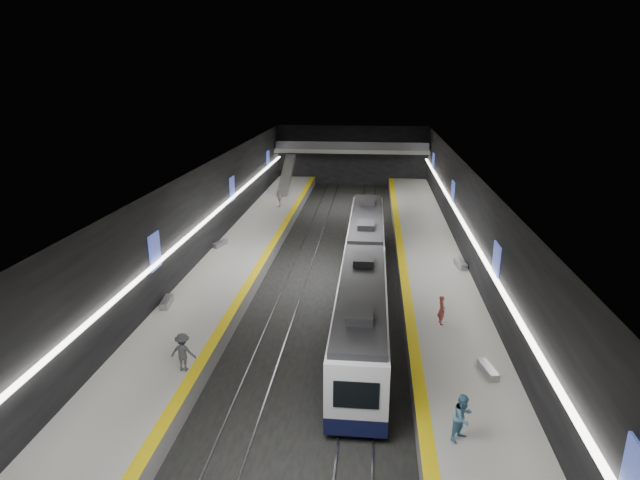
# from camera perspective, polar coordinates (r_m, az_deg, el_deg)

# --- Properties ---
(ground) EXTENTS (70.00, 70.00, 0.00)m
(ground) POSITION_cam_1_polar(r_m,az_deg,el_deg) (39.93, 1.17, -4.15)
(ground) COLOR black
(ground) RESTS_ON ground
(ceiling) EXTENTS (20.00, 70.00, 0.04)m
(ceiling) POSITION_cam_1_polar(r_m,az_deg,el_deg) (37.73, 1.25, 7.22)
(ceiling) COLOR beige
(ceiling) RESTS_ON wall_left
(wall_left) EXTENTS (0.04, 70.00, 8.00)m
(wall_left) POSITION_cam_1_polar(r_m,az_deg,el_deg) (40.64, -13.00, 1.73)
(wall_left) COLOR black
(wall_left) RESTS_ON ground
(wall_right) EXTENTS (0.04, 70.00, 8.00)m
(wall_right) POSITION_cam_1_polar(r_m,az_deg,el_deg) (39.17, 15.95, 0.92)
(wall_right) COLOR black
(wall_right) RESTS_ON ground
(wall_back) EXTENTS (20.00, 0.04, 8.00)m
(wall_back) POSITION_cam_1_polar(r_m,az_deg,el_deg) (72.86, 3.45, 8.97)
(wall_back) COLOR black
(wall_back) RESTS_ON ground
(platform_left) EXTENTS (5.00, 70.00, 1.00)m
(platform_left) POSITION_cam_1_polar(r_m,az_deg,el_deg) (40.99, -9.35, -3.06)
(platform_left) COLOR slate
(platform_left) RESTS_ON ground
(tile_surface_left) EXTENTS (5.00, 70.00, 0.02)m
(tile_surface_left) POSITION_cam_1_polar(r_m,az_deg,el_deg) (40.82, -9.38, -2.39)
(tile_surface_left) COLOR #ADADA8
(tile_surface_left) RESTS_ON platform_left
(tactile_strip_left) EXTENTS (0.60, 70.00, 0.02)m
(tactile_strip_left) POSITION_cam_1_polar(r_m,az_deg,el_deg) (40.31, -6.36, -2.50)
(tactile_strip_left) COLOR yellow
(tactile_strip_left) RESTS_ON platform_left
(platform_right) EXTENTS (5.00, 70.00, 1.00)m
(platform_right) POSITION_cam_1_polar(r_m,az_deg,el_deg) (39.91, 12.00, -3.79)
(platform_right) COLOR slate
(platform_right) RESTS_ON ground
(tile_surface_right) EXTENTS (5.00, 70.00, 0.02)m
(tile_surface_right) POSITION_cam_1_polar(r_m,az_deg,el_deg) (39.73, 12.04, -3.10)
(tile_surface_right) COLOR #ADADA8
(tile_surface_right) RESTS_ON platform_right
(tactile_strip_right) EXTENTS (0.60, 70.00, 0.02)m
(tactile_strip_right) POSITION_cam_1_polar(r_m,az_deg,el_deg) (39.53, 8.87, -3.01)
(tactile_strip_right) COLOR yellow
(tactile_strip_right) RESTS_ON platform_right
(rails) EXTENTS (6.52, 70.00, 0.12)m
(rails) POSITION_cam_1_polar(r_m,az_deg,el_deg) (39.91, 1.17, -4.07)
(rails) COLOR gray
(rails) RESTS_ON ground
(train) EXTENTS (2.69, 30.04, 3.60)m
(train) POSITION_cam_1_polar(r_m,az_deg,el_deg) (35.85, 4.74, -3.02)
(train) COLOR black
(train) RESTS_ON ground
(ad_posters) EXTENTS (19.94, 53.50, 2.20)m
(ad_posters) POSITION_cam_1_polar(r_m,az_deg,el_deg) (39.47, 1.33, 2.47)
(ad_posters) COLOR #3848A9
(ad_posters) RESTS_ON wall_left
(cove_light_left) EXTENTS (0.25, 68.60, 0.12)m
(cove_light_left) POSITION_cam_1_polar(r_m,az_deg,el_deg) (40.63, -12.71, 1.46)
(cove_light_left) COLOR white
(cove_light_left) RESTS_ON wall_left
(cove_light_right) EXTENTS (0.25, 68.60, 0.12)m
(cove_light_right) POSITION_cam_1_polar(r_m,az_deg,el_deg) (39.19, 15.64, 0.65)
(cove_light_right) COLOR white
(cove_light_right) RESTS_ON wall_right
(mezzanine_bridge) EXTENTS (20.00, 3.00, 1.50)m
(mezzanine_bridge) POSITION_cam_1_polar(r_m,az_deg,el_deg) (70.67, 3.39, 9.56)
(mezzanine_bridge) COLOR gray
(mezzanine_bridge) RESTS_ON wall_left
(escalator) EXTENTS (1.20, 7.50, 3.92)m
(escalator) POSITION_cam_1_polar(r_m,az_deg,el_deg) (64.95, -3.59, 6.95)
(escalator) COLOR #99999E
(escalator) RESTS_ON platform_left
(bench_left_near) EXTENTS (0.68, 1.75, 0.42)m
(bench_left_near) POSITION_cam_1_polar(r_m,az_deg,el_deg) (34.38, -16.03, -6.37)
(bench_left_near) COLOR #99999E
(bench_left_near) RESTS_ON platform_left
(bench_left_far) EXTENTS (0.93, 1.67, 0.39)m
(bench_left_far) POSITION_cam_1_polar(r_m,az_deg,el_deg) (44.78, -10.62, -0.41)
(bench_left_far) COLOR #99999E
(bench_left_far) RESTS_ON platform_left
(bench_right_near) EXTENTS (0.80, 1.68, 0.40)m
(bench_right_near) POSITION_cam_1_polar(r_m,az_deg,el_deg) (27.25, 17.48, -13.12)
(bench_right_near) COLOR #99999E
(bench_right_near) RESTS_ON platform_right
(bench_right_far) EXTENTS (0.78, 1.92, 0.46)m
(bench_right_far) POSITION_cam_1_polar(r_m,az_deg,el_deg) (40.68, 14.75, -2.48)
(bench_right_far) COLOR #99999E
(bench_right_far) RESTS_ON platform_right
(passenger_right_a) EXTENTS (0.53, 0.69, 1.70)m
(passenger_right_a) POSITION_cam_1_polar(r_m,az_deg,el_deg) (31.22, 12.83, -7.31)
(passenger_right_a) COLOR #AB4640
(passenger_right_a) RESTS_ON platform_right
(passenger_right_b) EXTENTS (1.20, 1.20, 1.96)m
(passenger_right_b) POSITION_cam_1_polar(r_m,az_deg,el_deg) (22.37, 15.00, -17.86)
(passenger_right_b) COLOR #528CB2
(passenger_right_b) RESTS_ON platform_right
(passenger_left_a) EXTENTS (0.67, 1.22, 1.98)m
(passenger_left_a) POSITION_cam_1_polar(r_m,az_deg,el_deg) (57.00, -4.36, 4.51)
(passenger_left_a) COLOR silver
(passenger_left_a) RESTS_ON platform_left
(passenger_left_b) EXTENTS (1.27, 0.77, 1.92)m
(passenger_left_b) POSITION_cam_1_polar(r_m,az_deg,el_deg) (26.79, -14.41, -11.53)
(passenger_left_b) COLOR #42434A
(passenger_left_b) RESTS_ON platform_left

